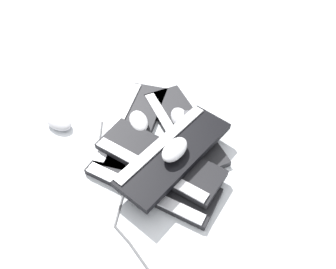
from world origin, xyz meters
TOP-DOWN VIEW (x-y plane):
  - ground_plane at (0.00, 0.00)m, footprint 3.20×3.20m
  - keyboard_0 at (0.16, -0.02)m, footprint 0.21×0.46m
  - keyboard_1 at (0.00, 0.10)m, footprint 0.42×0.41m
  - keyboard_2 at (-0.07, -0.16)m, footprint 0.35×0.46m
  - keyboard_3 at (-0.01, -0.12)m, footprint 0.32×0.46m
  - keyboard_4 at (0.04, -0.14)m, footprint 0.46×0.28m
  - mouse_0 at (0.01, 0.07)m, footprint 0.09×0.12m
  - mouse_1 at (0.15, 0.00)m, footprint 0.09×0.12m
  - mouse_2 at (0.03, -0.15)m, footprint 0.13×0.11m
  - mouse_3 at (0.18, -0.02)m, footprint 0.13×0.12m
  - mouse_4 at (-0.23, 0.25)m, footprint 0.11×0.13m
  - cable_0 at (-0.19, -0.16)m, footprint 0.23×0.66m

SIDE VIEW (x-z plane):
  - ground_plane at x=0.00m, z-range 0.00..0.00m
  - cable_0 at x=-0.19m, z-range 0.00..0.01m
  - keyboard_0 at x=0.16m, z-range 0.00..0.03m
  - keyboard_1 at x=0.00m, z-range 0.00..0.03m
  - keyboard_2 at x=-0.07m, z-range 0.00..0.03m
  - mouse_4 at x=-0.23m, z-range 0.00..0.04m
  - keyboard_3 at x=-0.01m, z-range 0.03..0.06m
  - mouse_0 at x=0.01m, z-range 0.03..0.07m
  - mouse_1 at x=0.15m, z-range 0.03..0.07m
  - mouse_3 at x=0.18m, z-range 0.03..0.07m
  - keyboard_4 at x=0.04m, z-range 0.06..0.09m
  - mouse_2 at x=0.03m, z-range 0.09..0.13m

